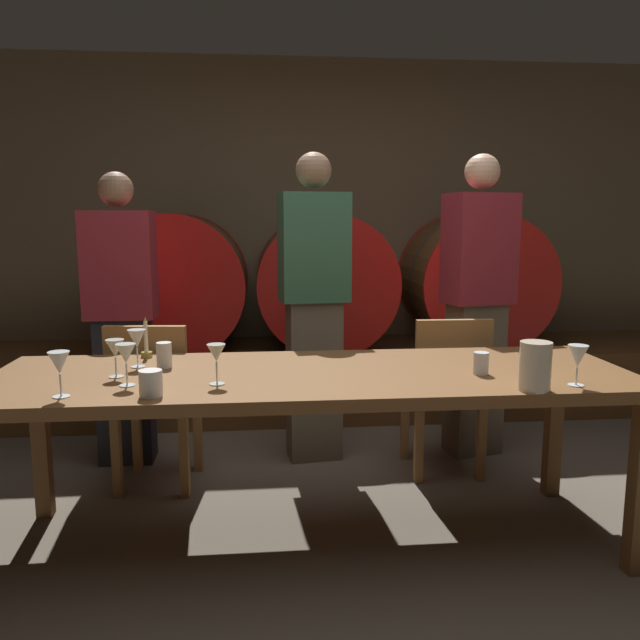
{
  "coord_description": "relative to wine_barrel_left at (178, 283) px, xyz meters",
  "views": [
    {
      "loc": [
        -0.47,
        -2.42,
        1.39
      ],
      "look_at": [
        -0.19,
        0.58,
        0.9
      ],
      "focal_mm": 35.19,
      "sensor_mm": 36.0,
      "label": 1
    }
  ],
  "objects": [
    {
      "name": "wine_glass_center_left",
      "position": [
        0.05,
        -1.79,
        -0.07
      ],
      "size": [
        0.08,
        0.08,
        0.16
      ],
      "color": "white",
      "rests_on": "dining_table"
    },
    {
      "name": "chair_left",
      "position": [
        0.03,
        -1.33,
        -0.46
      ],
      "size": [
        0.44,
        0.44,
        0.88
      ],
      "rotation": [
        0.0,
        0.0,
        3.04
      ],
      "color": "olive",
      "rests_on": "ground"
    },
    {
      "name": "guest_center",
      "position": [
        0.88,
        -0.95,
        -0.04
      ],
      "size": [
        0.41,
        0.29,
        1.76
      ],
      "rotation": [
        0.0,
        0.0,
        3.27
      ],
      "color": "brown",
      "rests_on": "ground"
    },
    {
      "name": "wine_barrel_left",
      "position": [
        0.0,
        0.0,
        0.0
      ],
      "size": [
        0.97,
        0.81,
        0.97
      ],
      "color": "#513319",
      "rests_on": "barrel_shelf"
    },
    {
      "name": "wine_glass_left",
      "position": [
        -0.0,
        -1.96,
        -0.07
      ],
      "size": [
        0.07,
        0.07,
        0.15
      ],
      "color": "silver",
      "rests_on": "dining_table"
    },
    {
      "name": "back_wall",
      "position": [
        1.05,
        0.55,
        0.35
      ],
      "size": [
        7.02,
        0.24,
        2.6
      ],
      "primitive_type": "cube",
      "color": "brown",
      "rests_on": "ground"
    },
    {
      "name": "wine_glass_center_right",
      "position": [
        0.07,
        -2.1,
        -0.06
      ],
      "size": [
        0.08,
        0.08,
        0.16
      ],
      "color": "silver",
      "rests_on": "dining_table"
    },
    {
      "name": "wine_barrel_right",
      "position": [
        2.15,
        0.0,
        0.0
      ],
      "size": [
        0.97,
        0.81,
        0.97
      ],
      "color": "brown",
      "rests_on": "barrel_shelf"
    },
    {
      "name": "cup_right",
      "position": [
        1.48,
        -2.05,
        -0.14
      ],
      "size": [
        0.06,
        0.06,
        0.09
      ],
      "primitive_type": "cylinder",
      "color": "silver",
      "rests_on": "dining_table"
    },
    {
      "name": "guest_left",
      "position": [
        -0.2,
        -0.91,
        -0.11
      ],
      "size": [
        0.38,
        0.24,
        1.65
      ],
      "rotation": [
        0.0,
        0.0,
        3.14
      ],
      "color": "black",
      "rests_on": "ground"
    },
    {
      "name": "chair_right",
      "position": [
        1.57,
        -1.28,
        -0.46
      ],
      "size": [
        0.4,
        0.4,
        0.88
      ],
      "rotation": [
        0.0,
        0.0,
        3.13
      ],
      "color": "olive",
      "rests_on": "ground"
    },
    {
      "name": "candle_center",
      "position": [
        0.05,
        -1.59,
        -0.13
      ],
      "size": [
        0.05,
        0.05,
        0.19
      ],
      "color": "olive",
      "rests_on": "dining_table"
    },
    {
      "name": "cup_center",
      "position": [
        0.18,
        -2.26,
        -0.14
      ],
      "size": [
        0.08,
        0.08,
        0.1
      ],
      "primitive_type": "cylinder",
      "color": "white",
      "rests_on": "dining_table"
    },
    {
      "name": "pitcher",
      "position": [
        1.59,
        -2.31,
        -0.09
      ],
      "size": [
        0.12,
        0.12,
        0.18
      ],
      "color": "beige",
      "rests_on": "dining_table"
    },
    {
      "name": "wine_glass_far_right",
      "position": [
        1.78,
        -2.26,
        -0.07
      ],
      "size": [
        0.08,
        0.08,
        0.16
      ],
      "color": "white",
      "rests_on": "dining_table"
    },
    {
      "name": "wine_barrel_center",
      "position": [
        1.03,
        0.0,
        0.0
      ],
      "size": [
        0.97,
        0.81,
        0.97
      ],
      "color": "brown",
      "rests_on": "barrel_shelf"
    },
    {
      "name": "wine_glass_right",
      "position": [
        0.41,
        -2.11,
        -0.07
      ],
      "size": [
        0.07,
        0.07,
        0.16
      ],
      "color": "silver",
      "rests_on": "dining_table"
    },
    {
      "name": "guest_right",
      "position": [
        1.84,
        -0.96,
        -0.04
      ],
      "size": [
        0.42,
        0.32,
        1.76
      ],
      "rotation": [
        0.0,
        0.0,
        3.37
      ],
      "color": "brown",
      "rests_on": "ground"
    },
    {
      "name": "barrel_shelf",
      "position": [
        1.05,
        0.0,
        -0.71
      ],
      "size": [
        6.31,
        0.9,
        0.47
      ],
      "primitive_type": "cube",
      "color": "brown",
      "rests_on": "ground"
    },
    {
      "name": "ground_plane",
      "position": [
        1.05,
        -2.06,
        -0.95
      ],
      "size": [
        9.12,
        9.12,
        0.0
      ],
      "primitive_type": "plane",
      "color": "brown"
    },
    {
      "name": "dining_table",
      "position": [
        0.79,
        -1.94,
        -0.25
      ],
      "size": [
        2.65,
        0.85,
        0.76
      ],
      "color": "brown",
      "rests_on": "ground"
    },
    {
      "name": "wine_glass_far_left",
      "position": [
        -0.13,
        -2.24,
        -0.06
      ],
      "size": [
        0.08,
        0.08,
        0.17
      ],
      "color": "white",
      "rests_on": "dining_table"
    },
    {
      "name": "cup_left",
      "position": [
        0.16,
        -1.81,
        -0.13
      ],
      "size": [
        0.07,
        0.07,
        0.11
      ],
      "primitive_type": "cylinder",
      "color": "white",
      "rests_on": "dining_table"
    }
  ]
}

